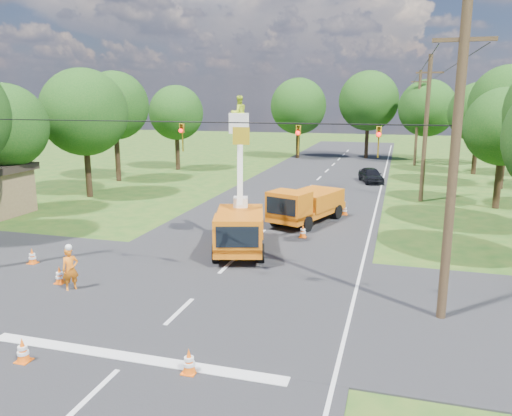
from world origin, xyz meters
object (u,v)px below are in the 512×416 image
(pole_right_near, at_px, (454,165))
(tree_left_f, at_px, (176,113))
(pole_right_far, at_px, (418,118))
(distant_car, at_px, (371,175))
(tree_right_e, at_px, (479,113))
(traffic_cone_1, at_px, (189,361))
(traffic_cone_5, at_px, (32,256))
(traffic_cone_3, at_px, (303,231))
(tree_far_b, at_px, (369,101))
(bucket_truck, at_px, (239,220))
(tree_left_e, at_px, (115,106))
(traffic_cone_7, at_px, (345,210))
(traffic_cone_4, at_px, (60,275))
(tree_left_d, at_px, (84,112))
(tree_far_a, at_px, (298,106))
(ground_worker, at_px, (70,269))
(second_truck, at_px, (306,205))
(traffic_cone_2, at_px, (249,248))
(tree_left_c, at_px, (5,126))
(tree_far_c, at_px, (427,108))
(pole_right_mid, at_px, (426,128))
(traffic_cone_0, at_px, (23,350))
(tree_right_c, at_px, (504,127))
(tree_right_d, at_px, (509,104))

(pole_right_near, height_order, tree_left_f, pole_right_near)
(pole_right_far, xyz_separation_m, tree_left_f, (-23.30, -10.00, 0.58))
(distant_car, xyz_separation_m, tree_right_e, (9.18, 7.88, 5.16))
(traffic_cone_1, bearing_deg, traffic_cone_5, 148.08)
(traffic_cone_3, bearing_deg, tree_far_b, 88.87)
(bucket_truck, bearing_deg, tree_right_e, 48.91)
(tree_left_e, bearing_deg, traffic_cone_7, -20.92)
(traffic_cone_4, height_order, tree_left_d, tree_left_d)
(traffic_cone_7, xyz_separation_m, tree_far_a, (-8.80, 28.87, 5.83))
(traffic_cone_7, height_order, tree_far_b, tree_far_b)
(ground_worker, xyz_separation_m, traffic_cone_1, (6.65, -4.21, -0.47))
(bucket_truck, distance_m, distant_car, 22.49)
(traffic_cone_1, xyz_separation_m, tree_left_f, (-16.67, 35.47, 5.33))
(second_truck, xyz_separation_m, tree_right_e, (11.97, 23.62, 4.69))
(pole_right_far, bearing_deg, traffic_cone_4, -109.06)
(traffic_cone_2, height_order, tree_right_e, tree_right_e)
(tree_left_c, height_order, tree_far_c, tree_far_c)
(pole_right_mid, bearing_deg, tree_far_c, 87.40)
(distant_car, height_order, tree_left_c, tree_left_c)
(traffic_cone_1, distance_m, tree_left_f, 39.55)
(traffic_cone_4, bearing_deg, tree_left_e, 116.10)
(traffic_cone_1, distance_m, tree_far_c, 48.41)
(bucket_truck, bearing_deg, tree_left_f, 104.49)
(traffic_cone_5, bearing_deg, bucket_truck, 27.70)
(tree_left_e, bearing_deg, pole_right_mid, -4.52)
(traffic_cone_3, relative_size, tree_left_f, 0.08)
(traffic_cone_1, bearing_deg, traffic_cone_3, 88.33)
(traffic_cone_0, bearing_deg, traffic_cone_3, 70.88)
(second_truck, relative_size, ground_worker, 3.67)
(traffic_cone_1, distance_m, tree_right_c, 27.41)
(traffic_cone_5, bearing_deg, tree_left_f, 102.55)
(traffic_cone_2, relative_size, traffic_cone_3, 1.00)
(second_truck, bearing_deg, traffic_cone_5, -114.49)
(bucket_truck, distance_m, pole_right_near, 10.70)
(pole_right_mid, bearing_deg, traffic_cone_4, -124.10)
(tree_far_a, xyz_separation_m, tree_far_b, (8.00, 2.00, 0.62))
(pole_right_near, xyz_separation_m, tree_right_d, (6.30, 27.00, 1.57))
(bucket_truck, height_order, distant_car, bucket_truck)
(traffic_cone_7, bearing_deg, ground_worker, -119.12)
(bucket_truck, height_order, pole_right_mid, pole_right_mid)
(tree_far_a, height_order, tree_far_b, tree_far_b)
(pole_right_mid, distance_m, tree_far_c, 22.04)
(pole_right_mid, relative_size, tree_far_c, 1.09)
(tree_left_e, distance_m, tree_far_c, 33.04)
(tree_left_e, bearing_deg, tree_right_d, 8.99)
(tree_right_e, bearing_deg, traffic_cone_1, -106.42)
(pole_right_far, distance_m, tree_right_c, 21.52)
(traffic_cone_7, relative_size, tree_left_d, 0.08)
(traffic_cone_5, distance_m, tree_far_a, 42.65)
(second_truck, xyz_separation_m, traffic_cone_2, (-1.36, -6.72, -0.76))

